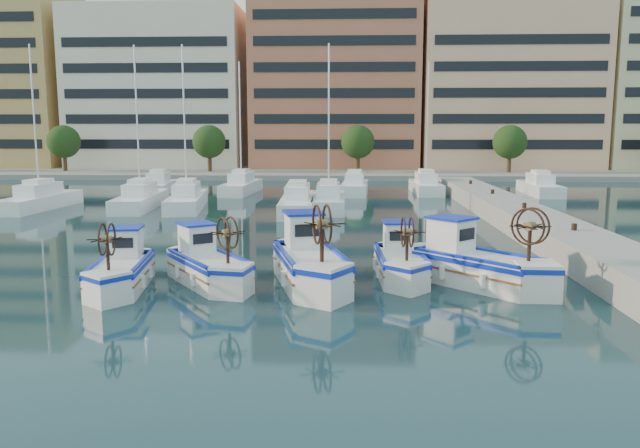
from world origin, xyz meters
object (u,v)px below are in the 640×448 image
Objects in this scene: fishing_boat_b at (207,264)px; fishing_boat_e at (476,263)px; fishing_boat_c at (309,261)px; fishing_boat_d at (400,260)px; fishing_boat_a at (122,268)px.

fishing_boat_e reaches higher than fishing_boat_b.
fishing_boat_c reaches higher than fishing_boat_e.
fishing_boat_c is (3.76, 0.04, 0.14)m from fishing_boat_b.
fishing_boat_c reaches higher than fishing_boat_b.
fishing_boat_c is 1.12× the size of fishing_boat_e.
fishing_boat_c is 3.58m from fishing_boat_d.
fishing_boat_d is 2.84m from fishing_boat_e.
fishing_boat_b is 7.26m from fishing_boat_d.
fishing_boat_b is 0.93× the size of fishing_boat_e.
fishing_boat_b reaches higher than fishing_boat_d.
fishing_boat_c is at bearing 137.74° from fishing_boat_e.
fishing_boat_b is 9.82m from fishing_boat_e.
fishing_boat_c reaches higher than fishing_boat_a.
fishing_boat_b is at bearing 166.27° from fishing_boat_c.
fishing_boat_b is 0.83× the size of fishing_boat_c.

